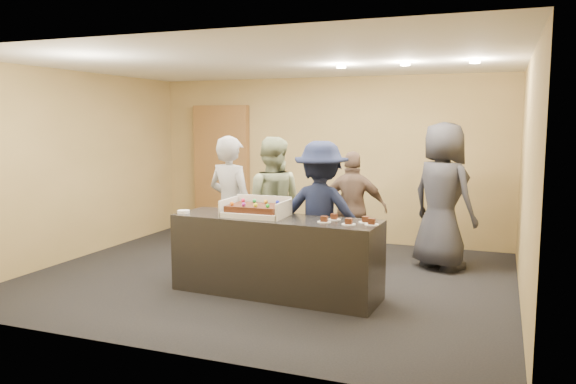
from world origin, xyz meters
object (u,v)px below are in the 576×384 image
(person_navy_man, at_px, (321,215))
(person_brown_extra, at_px, (353,209))
(person_sage_man, at_px, (271,204))
(plate_stack, at_px, (184,212))
(serving_counter, at_px, (276,256))
(cake_box, at_px, (257,212))
(person_dark_suit, at_px, (442,196))
(person_server_grey, at_px, (231,207))
(sheet_cake, at_px, (256,208))
(storage_cabinet, at_px, (222,170))

(person_navy_man, xyz_separation_m, person_brown_extra, (0.12, 1.09, -0.09))
(person_sage_man, bearing_deg, plate_stack, 44.85)
(serving_counter, bearing_deg, cake_box, 177.19)
(person_sage_man, bearing_deg, person_dark_suit, -168.75)
(person_server_grey, xyz_separation_m, person_navy_man, (1.20, -0.01, -0.02))
(person_server_grey, bearing_deg, cake_box, 154.34)
(person_sage_man, relative_size, person_dark_suit, 0.90)
(sheet_cake, height_order, person_brown_extra, person_brown_extra)
(person_brown_extra, bearing_deg, cake_box, 54.75)
(person_brown_extra, bearing_deg, person_sage_man, 24.15)
(cake_box, bearing_deg, sheet_cake, -90.97)
(person_sage_man, bearing_deg, person_navy_man, 138.82)
(plate_stack, relative_size, person_sage_man, 0.08)
(plate_stack, distance_m, person_dark_suit, 3.43)
(person_sage_man, xyz_separation_m, person_brown_extra, (0.95, 0.63, -0.10))
(cake_box, relative_size, person_dark_suit, 0.36)
(person_sage_man, bearing_deg, person_brown_extra, -158.94)
(plate_stack, xyz_separation_m, person_dark_suit, (2.79, 1.99, 0.07))
(serving_counter, distance_m, person_navy_man, 0.75)
(storage_cabinet, distance_m, person_navy_man, 3.70)
(storage_cabinet, distance_m, person_brown_extra, 3.16)
(person_server_grey, bearing_deg, person_sage_man, -115.61)
(storage_cabinet, relative_size, plate_stack, 15.41)
(serving_counter, distance_m, person_sage_man, 1.13)
(storage_cabinet, height_order, sheet_cake, storage_cabinet)
(storage_cabinet, relative_size, sheet_cake, 3.69)
(sheet_cake, bearing_deg, plate_stack, -172.04)
(storage_cabinet, xyz_separation_m, person_sage_man, (1.83, -2.10, -0.24))
(sheet_cake, height_order, person_server_grey, person_server_grey)
(storage_cabinet, height_order, person_server_grey, storage_cabinet)
(person_server_grey, bearing_deg, serving_counter, 162.50)
(plate_stack, xyz_separation_m, person_sage_man, (0.68, 1.07, -0.03))
(serving_counter, xyz_separation_m, cake_box, (-0.25, 0.03, 0.50))
(plate_stack, distance_m, person_brown_extra, 2.36)
(serving_counter, bearing_deg, person_sage_man, 118.76)
(cake_box, height_order, person_dark_suit, person_dark_suit)
(plate_stack, bearing_deg, serving_counter, 6.24)
(plate_stack, xyz_separation_m, person_brown_extra, (1.64, 1.70, -0.13))
(person_navy_man, bearing_deg, person_server_grey, -2.86)
(person_server_grey, bearing_deg, person_brown_extra, -127.08)
(person_navy_man, height_order, person_brown_extra, person_navy_man)
(person_server_grey, height_order, person_navy_man, person_server_grey)
(cake_box, bearing_deg, plate_stack, -170.38)
(person_dark_suit, bearing_deg, storage_cabinet, 17.79)
(person_server_grey, bearing_deg, person_navy_man, -166.72)
(storage_cabinet, bearing_deg, cake_box, -56.05)
(cake_box, distance_m, person_navy_man, 0.79)
(person_server_grey, bearing_deg, plate_stack, 76.37)
(person_brown_extra, distance_m, person_dark_suit, 1.21)
(storage_cabinet, bearing_deg, person_brown_extra, -27.80)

